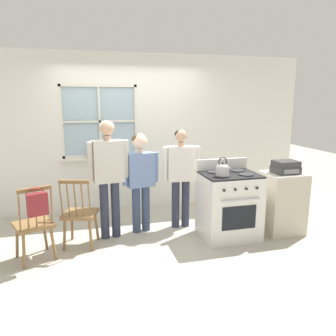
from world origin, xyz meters
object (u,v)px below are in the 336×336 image
Objects in this scene: chair_by_window at (34,225)px; person_elderly_left at (108,169)px; kettle at (222,169)px; stereo at (286,167)px; side_counter at (282,203)px; stove at (229,205)px; potted_plant at (92,153)px; person_teen_center at (140,173)px; handbag at (37,204)px; chair_near_wall at (80,214)px; person_adult_right at (181,170)px.

person_elderly_left reaches higher than chair_by_window.
kettle reaches higher than stereo.
side_counter is at bearing 90.00° from stereo.
stove is at bearing 36.88° from kettle.
kettle is at bearing -45.66° from potted_plant.
chair_by_window is 0.65× the size of person_teen_center.
chair_by_window is 1.57m from person_teen_center.
handbag is at bearing -174.17° from stove.
person_elderly_left is 2.50m from stereo.
chair_near_wall is 2.93m from stereo.
stereo is at bearing -90.00° from side_counter.
kettle reaches higher than chair_near_wall.
person_elderly_left is 1.53× the size of stove.
potted_plant is (-0.17, 1.14, 0.05)m from person_elderly_left.
stereo is (0.82, -0.07, 0.51)m from stove.
stereo is at bearing -19.80° from person_adult_right.
chair_near_wall is 2.05m from stove.
chair_near_wall is 2.67× the size of potted_plant.
person_elderly_left is at bearing -177.69° from chair_by_window.
person_adult_right reaches higher than stereo.
person_teen_center is 0.62m from person_adult_right.
handbag is (-2.49, -0.25, 0.30)m from stove.
kettle reaches higher than stove.
side_counter is (0.82, -0.05, -0.02)m from stove.
chair_by_window is at bearing 41.01° from chair_near_wall.
potted_plant is at bearing -84.28° from chair_near_wall.
person_adult_right is at bearing 173.28° from chair_by_window.
kettle is at bearing -175.52° from side_counter.
kettle reaches higher than side_counter.
side_counter is (1.00, 0.08, -0.57)m from kettle.
handbag is at bearing -160.22° from person_teen_center.
side_counter is (3.31, 0.20, -0.33)m from handbag.
chair_near_wall is 3.09× the size of handbag.
person_adult_right is (1.08, 0.13, -0.10)m from person_elderly_left.
person_adult_right is at bearing -0.61° from person_elderly_left.
person_elderly_left is at bearing -169.05° from person_adult_right.
stereo reaches higher than side_counter.
potted_plant is at bearing 145.24° from person_adult_right.
person_adult_right is 1.61m from potted_plant.
side_counter is at bearing 4.48° from kettle.
stove is 1.20× the size of side_counter.
side_counter is (1.99, -0.56, -0.45)m from person_teen_center.
stove is 0.97m from stereo.
chair_near_wall is 0.73m from handbag.
person_teen_center is 1.22m from potted_plant.
kettle is 2.33m from potted_plant.
person_adult_right is at bearing 156.25° from stereo.
stove is 4.39× the size of kettle.
kettle is (0.38, -0.66, 0.13)m from person_adult_right.
stove reaches higher than chair_by_window.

